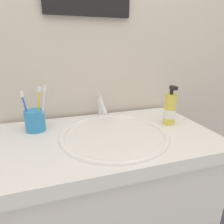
{
  "coord_description": "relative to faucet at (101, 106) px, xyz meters",
  "views": [
    {
      "loc": [
        -0.19,
        -0.7,
        1.26
      ],
      "look_at": [
        0.04,
        0.02,
        1.0
      ],
      "focal_mm": 30.77,
      "sensor_mm": 36.0,
      "label": 1
    }
  ],
  "objects": [
    {
      "name": "sink_basin",
      "position": [
        -0.0,
        -0.22,
        -0.11
      ],
      "size": [
        0.45,
        0.45,
        0.13
      ],
      "color": "white",
      "rests_on": "vanity_counter"
    },
    {
      "name": "vanity_counter",
      "position": [
        -0.04,
        -0.2,
        -0.52
      ],
      "size": [
        0.91,
        0.52,
        0.91
      ],
      "color": "silver",
      "rests_on": "ground"
    },
    {
      "name": "toothbrush_cup",
      "position": [
        -0.31,
        -0.07,
        -0.02
      ],
      "size": [
        0.08,
        0.08,
        0.09
      ],
      "primitive_type": "cylinder",
      "color": "#338CCC",
      "rests_on": "vanity_counter"
    },
    {
      "name": "faucet",
      "position": [
        0.0,
        0.0,
        0.0
      ],
      "size": [
        0.02,
        0.15,
        0.12
      ],
      "color": "silver",
      "rests_on": "sink_basin"
    },
    {
      "name": "toothbrush_white",
      "position": [
        -0.27,
        -0.09,
        0.05
      ],
      "size": [
        0.05,
        0.04,
        0.2
      ],
      "color": "white",
      "rests_on": "toothbrush_cup"
    },
    {
      "name": "tiled_wall_back",
      "position": [
        -0.04,
        0.1,
        0.22
      ],
      "size": [
        2.11,
        0.04,
        2.4
      ],
      "primitive_type": "cube",
      "color": "beige",
      "rests_on": "ground"
    },
    {
      "name": "soap_dispenser",
      "position": [
        0.28,
        -0.18,
        0.01
      ],
      "size": [
        0.06,
        0.06,
        0.18
      ],
      "color": "#DBCC4C",
      "rests_on": "vanity_counter"
    },
    {
      "name": "toothbrush_yellow",
      "position": [
        -0.29,
        -0.07,
        0.05
      ],
      "size": [
        0.04,
        0.01,
        0.19
      ],
      "color": "yellow",
      "rests_on": "toothbrush_cup"
    },
    {
      "name": "toothbrush_blue",
      "position": [
        -0.34,
        -0.08,
        0.04
      ],
      "size": [
        0.03,
        0.02,
        0.17
      ],
      "color": "blue",
      "rests_on": "toothbrush_cup"
    }
  ]
}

